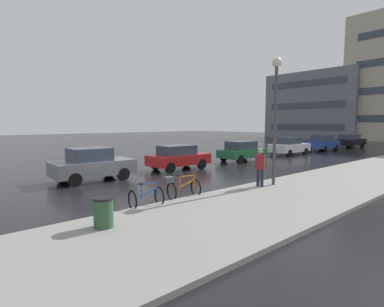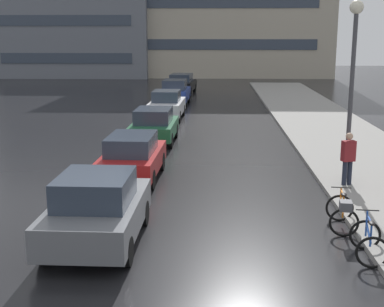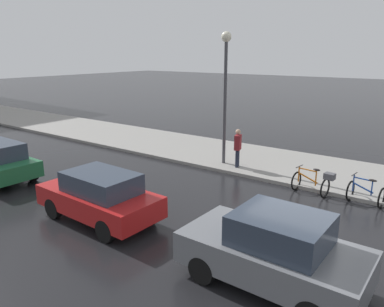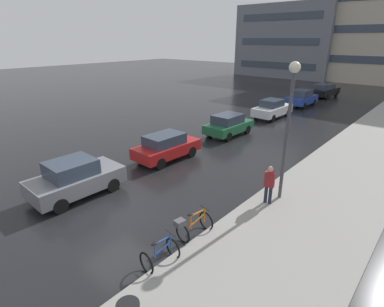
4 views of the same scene
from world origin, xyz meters
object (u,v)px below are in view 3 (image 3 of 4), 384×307
Objects in this scene: car_grey at (274,250)px; car_red at (100,196)px; bicycle_nearest at (365,193)px; pedestrian at (238,147)px; streetlamp at (225,77)px; bicycle_second at (315,182)px.

car_red is (-0.03, 5.59, -0.04)m from car_grey.
pedestrian is (0.81, 5.35, 0.62)m from bicycle_nearest.
car_red is 2.23× the size of pedestrian.
bicycle_nearest is 0.64× the size of pedestrian.
bicycle_nearest is at bearing -98.59° from pedestrian.
bicycle_nearest is 7.15m from streetlamp.
bicycle_nearest is at bearing -83.85° from bicycle_second.
pedestrian is (6.87, -0.85, 0.23)m from car_red.
bicycle_second is at bearing 10.11° from car_grey.
streetlamp is (0.97, 6.14, 3.53)m from bicycle_nearest.
car_grey reaches higher than car_red.
bicycle_second is 7.44m from car_red.
streetlamp is at bearing 78.17° from pedestrian.
pedestrian is (0.99, 3.69, 0.52)m from bicycle_second.
bicycle_nearest is 5.45m from pedestrian.
car_grey reaches higher than bicycle_nearest.
bicycle_second is 5.95m from car_grey.
streetlamp is (7.03, -0.07, 3.13)m from car_red.
streetlamp reaches higher than bicycle_second.
pedestrian is at bearing -7.09° from car_red.
pedestrian is at bearing 75.02° from bicycle_second.
car_red is 7.70m from streetlamp.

